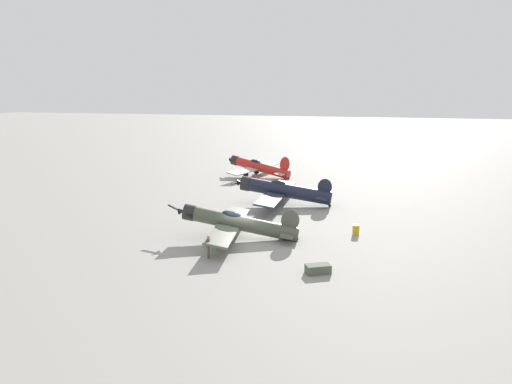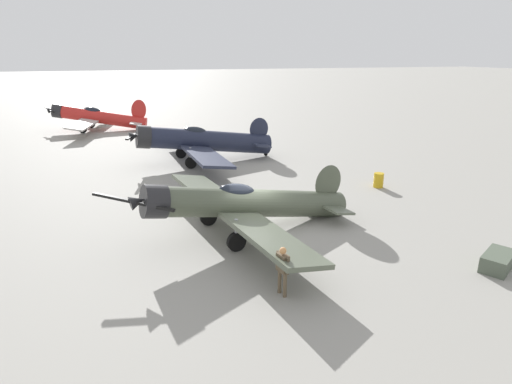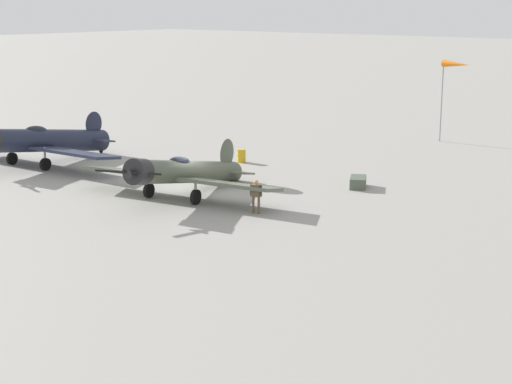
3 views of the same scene
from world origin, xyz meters
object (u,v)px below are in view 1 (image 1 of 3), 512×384
Objects in this scene: fuel_drum at (356,230)px; ground_crew_mechanic at (208,244)px; airplane_foreground at (236,223)px; equipment_crate at (318,269)px; airplane_mid_apron at (282,190)px; airplane_far_line at (258,167)px.

ground_crew_mechanic is at bearing -136.80° from fuel_drum.
airplane_foreground is 6.45× the size of equipment_crate.
airplane_mid_apron is 12.96m from fuel_drum.
equipment_crate is at bearing 161.10° from ground_crew_mechanic.
fuel_drum is (16.32, -26.03, -0.95)m from airplane_far_line.
ground_crew_mechanic is 13.44m from fuel_drum.
equipment_crate is at bearing 132.55° from airplane_foreground.
equipment_crate is (14.75, -36.05, -1.08)m from airplane_far_line.
fuel_drum is (9.79, 9.19, -0.61)m from ground_crew_mechanic.
airplane_mid_apron is at bearing -102.37° from airplane_foreground.
airplane_mid_apron is (0.67, 13.37, 0.20)m from airplane_foreground.
ground_crew_mechanic reaches higher than equipment_crate.
ground_crew_mechanic is 8.29m from equipment_crate.
ground_crew_mechanic is at bearing 174.25° from equipment_crate.
airplane_far_line is at bearing 122.09° from fuel_drum.
fuel_drum is at bearing -149.95° from ground_crew_mechanic.
ground_crew_mechanic is (-1.03, -18.67, -0.50)m from airplane_mid_apron.
airplane_mid_apron reaches higher than airplane_foreground.
airplane_far_line is 35.82m from ground_crew_mechanic.
ground_crew_mechanic is 0.92× the size of equipment_crate.
airplane_far_line is at bearing -68.75° from airplane_mid_apron.
airplane_foreground is 10.24m from fuel_drum.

